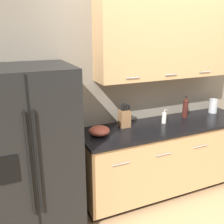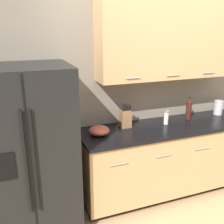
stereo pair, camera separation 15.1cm
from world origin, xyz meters
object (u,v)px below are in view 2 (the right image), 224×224
Objects in this scene: mixing_bowl at (99,131)px; refrigerator at (28,153)px; wine_bottle at (189,109)px; steel_canister at (218,107)px; soap_dispenser at (166,119)px; knife_block at (125,118)px.

refrigerator is at bearing -174.64° from mixing_bowl.
steel_canister is (0.49, 0.01, -0.04)m from wine_bottle.
soap_dispenser is at bearing -174.43° from steel_canister.
wine_bottle is (0.88, -0.02, 0.02)m from knife_block.
refrigerator is 0.77m from mixing_bowl.
knife_block reaches higher than wine_bottle.
knife_block is at bearing 18.88° from mixing_bowl.
wine_bottle is 1.25m from mixing_bowl.
wine_bottle is at bearing 10.79° from soap_dispenser.
knife_block is 0.51m from soap_dispenser.
soap_dispenser reaches higher than mixing_bowl.
soap_dispenser is (-0.38, -0.07, -0.06)m from wine_bottle.
knife_block is 0.88m from wine_bottle.
wine_bottle is at bearing -1.08° from knife_block.
knife_block reaches higher than steel_canister.
wine_bottle is at bearing 5.13° from refrigerator.
refrigerator is 2.51m from steel_canister.
soap_dispenser is at bearing 3.81° from refrigerator.
soap_dispenser is at bearing -169.21° from wine_bottle.
wine_bottle reaches higher than steel_canister.
refrigerator is 5.89× the size of knife_block.
steel_canister is (0.87, 0.08, 0.03)m from soap_dispenser.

